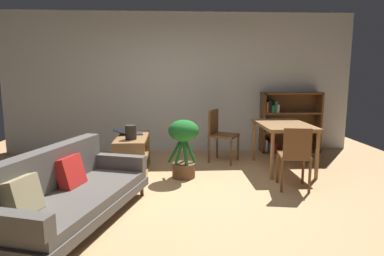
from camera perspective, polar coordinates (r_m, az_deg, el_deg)
The scene contains 11 objects.
ground_plane at distance 4.21m, azimuth -1.25°, elevation -12.20°, with size 8.16×8.16×0.00m, color tan.
back_wall_panel at distance 6.62m, azimuth -2.13°, elevation 7.65°, with size 6.80×0.10×2.70m, color silver.
fabric_couch at distance 3.75m, azimuth -20.79°, elevation -10.00°, with size 1.39×2.14×0.77m.
media_console at distance 5.28m, azimuth -10.07°, elevation -4.57°, with size 0.46×1.05×0.59m.
open_laptop at distance 5.41m, azimuth -10.63°, elevation -0.79°, with size 0.50×0.36×0.09m.
desk_speaker at distance 4.97m, azimuth -10.40°, elevation -0.72°, with size 0.17×0.17×0.21m.
potted_floor_plant at distance 4.93m, azimuth -1.45°, elevation -2.46°, with size 0.47×0.45×0.87m.
dining_table at distance 5.56m, azimuth 15.35°, elevation -0.10°, with size 0.77×1.20×0.75m.
dining_chair_near at distance 5.87m, azimuth 4.79°, elevation -0.74°, with size 0.59×0.58×0.91m.
dining_chair_far at distance 4.64m, azimuth 17.17°, elevation -4.27°, with size 0.45×0.49×0.85m.
bookshelf at distance 6.88m, azimuth 15.74°, elevation 0.88°, with size 1.16×0.32×1.18m.
Camera 1 is at (-0.13, -3.91, 1.55)m, focal length 31.22 mm.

